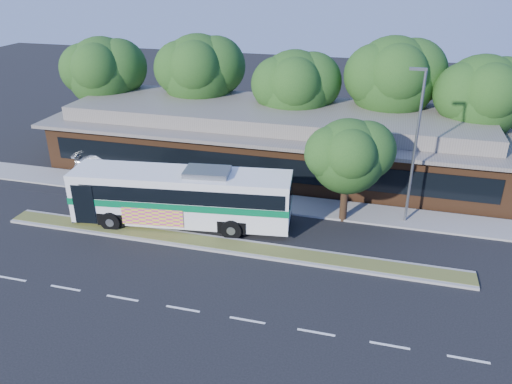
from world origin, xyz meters
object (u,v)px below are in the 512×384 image
Objects in this scene: lamp_post at (415,144)px; sidewalk_tree at (354,155)px; transit_bus at (182,193)px; sedan at (109,161)px.

sidewalk_tree is (-3.25, -0.60, -0.73)m from lamp_post.
transit_bus is 2.62× the size of sedan.
sedan is at bearing 136.19° from transit_bus.
transit_bus is at bearing -164.02° from lamp_post.
transit_bus reaches higher than sedan.
lamp_post is 21.63m from sedan.
transit_bus is at bearing -141.65° from sedan.
sidewalk_tree is at bearing -115.61° from sedan.
sidewalk_tree reaches higher than sedan.
lamp_post is at bearing 10.39° from sidewalk_tree.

